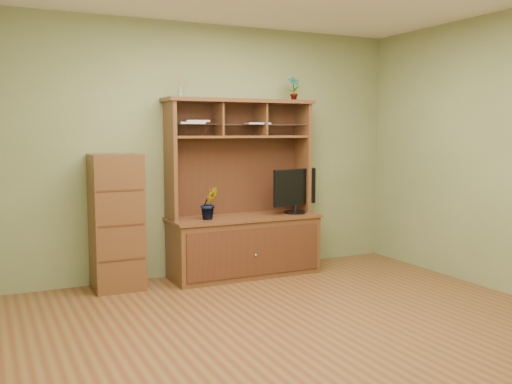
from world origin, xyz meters
TOP-DOWN VIEW (x-y plane):
  - room at (0.00, 0.00)m, footprint 4.54×4.04m
  - media_hutch at (0.26, 1.73)m, footprint 1.66×0.61m
  - monitor at (0.86, 1.65)m, footprint 0.61×0.24m
  - orchid_plant at (-0.16, 1.65)m, footprint 0.20×0.16m
  - top_plant at (0.92, 1.80)m, footprint 0.15×0.12m
  - reed_diffuser at (-0.40, 1.80)m, footprint 0.06×0.06m
  - magazines at (-0.03, 1.80)m, footprint 1.04×0.23m
  - side_cabinet at (-1.09, 1.76)m, footprint 0.48×0.44m

SIDE VIEW (x-z plane):
  - media_hutch at x=0.26m, z-range -0.43..1.47m
  - side_cabinet at x=-1.09m, z-range 0.00..1.34m
  - orchid_plant at x=-0.16m, z-range 0.65..0.99m
  - monitor at x=0.86m, z-range 0.66..1.16m
  - room at x=0.00m, z-range -0.02..2.72m
  - magazines at x=-0.03m, z-range 1.63..1.67m
  - reed_diffuser at x=-0.40m, z-range 1.87..2.15m
  - top_plant at x=0.92m, z-range 1.90..2.17m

